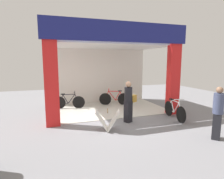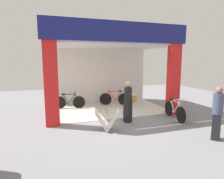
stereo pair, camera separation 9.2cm
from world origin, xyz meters
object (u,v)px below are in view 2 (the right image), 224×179
at_px(bicycle_inside_0, 69,102).
at_px(pedestrian_0, 217,113).
at_px(pedestrian_1, 128,101).
at_px(bicycle_parked_0, 174,111).
at_px(sandwich_board_sign, 107,120).
at_px(bicycle_inside_1, 115,98).

xyz_separation_m(bicycle_inside_0, pedestrian_0, (4.02, -5.49, 0.50)).
distance_m(pedestrian_0, pedestrian_1, 3.15).
bearing_deg(bicycle_parked_0, sandwich_board_sign, -173.71).
xyz_separation_m(bicycle_inside_1, bicycle_parked_0, (1.55, -3.30, -0.00)).
height_order(bicycle_inside_1, pedestrian_1, pedestrian_1).
height_order(bicycle_parked_0, pedestrian_1, pedestrian_1).
distance_m(bicycle_inside_0, bicycle_inside_1, 2.53).
bearing_deg(pedestrian_1, bicycle_parked_0, -7.73).
bearing_deg(pedestrian_1, pedestrian_0, -51.75).
distance_m(bicycle_inside_0, pedestrian_0, 6.82).
relative_size(bicycle_inside_1, pedestrian_1, 0.99).
bearing_deg(bicycle_inside_0, bicycle_parked_0, -38.84).
distance_m(sandwich_board_sign, pedestrian_1, 1.34).
bearing_deg(bicycle_inside_1, pedestrian_1, -98.60).
bearing_deg(sandwich_board_sign, bicycle_inside_1, 67.05).
height_order(bicycle_parked_0, pedestrian_0, pedestrian_0).
bearing_deg(bicycle_parked_0, pedestrian_1, 172.27).
distance_m(bicycle_inside_1, bicycle_parked_0, 3.64).
bearing_deg(bicycle_parked_0, bicycle_inside_0, 141.16).
xyz_separation_m(bicycle_parked_0, pedestrian_1, (-2.01, 0.27, 0.49)).
bearing_deg(sandwich_board_sign, pedestrian_1, 29.53).
height_order(bicycle_inside_0, pedestrian_1, pedestrian_1).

